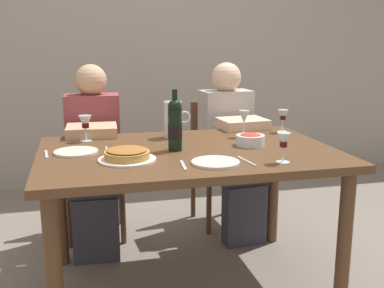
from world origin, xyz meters
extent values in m
plane|color=slate|center=(0.00, 0.00, 0.00)|extent=(8.00, 8.00, 0.00)
cube|color=#A3998E|center=(0.00, 2.01, 1.40)|extent=(8.00, 0.10, 2.80)
cube|color=brown|center=(0.00, 0.00, 0.74)|extent=(1.50, 1.00, 0.04)
cylinder|color=brown|center=(-0.67, -0.42, 0.36)|extent=(0.07, 0.07, 0.72)
cylinder|color=brown|center=(0.67, -0.42, 0.36)|extent=(0.07, 0.07, 0.72)
cylinder|color=brown|center=(-0.67, 0.42, 0.36)|extent=(0.07, 0.07, 0.72)
cylinder|color=brown|center=(0.67, 0.42, 0.36)|extent=(0.07, 0.07, 0.72)
cylinder|color=black|center=(-0.07, 0.00, 0.87)|extent=(0.07, 0.07, 0.21)
sphere|color=black|center=(-0.07, 0.00, 0.99)|extent=(0.07, 0.07, 0.07)
cylinder|color=black|center=(-0.07, 0.00, 1.03)|extent=(0.03, 0.03, 0.08)
cylinder|color=black|center=(-0.07, 0.00, 0.86)|extent=(0.07, 0.07, 0.07)
cylinder|color=silver|center=(-0.01, 0.32, 0.86)|extent=(0.10, 0.10, 0.21)
cylinder|color=silver|center=(-0.01, 0.32, 0.83)|extent=(0.09, 0.09, 0.12)
torus|color=silver|center=(0.06, 0.32, 0.87)|extent=(0.07, 0.01, 0.07)
cylinder|color=white|center=(-0.33, -0.15, 0.77)|extent=(0.27, 0.27, 0.01)
cylinder|color=#C18E47|center=(-0.33, -0.15, 0.79)|extent=(0.21, 0.21, 0.03)
ellipsoid|color=#9E6028|center=(-0.33, -0.15, 0.81)|extent=(0.19, 0.19, 0.02)
cylinder|color=silver|center=(0.34, 0.01, 0.79)|extent=(0.15, 0.15, 0.06)
ellipsoid|color=#B2382D|center=(0.34, 0.01, 0.81)|extent=(0.12, 0.12, 0.04)
cylinder|color=silver|center=(0.39, 0.24, 0.76)|extent=(0.06, 0.06, 0.00)
cylinder|color=silver|center=(0.39, 0.24, 0.80)|extent=(0.01, 0.01, 0.08)
cone|color=silver|center=(0.39, 0.24, 0.88)|extent=(0.06, 0.06, 0.07)
cylinder|color=silver|center=(0.36, -0.35, 0.76)|extent=(0.06, 0.06, 0.00)
cylinder|color=silver|center=(0.36, -0.35, 0.80)|extent=(0.01, 0.01, 0.07)
cone|color=silver|center=(0.36, -0.35, 0.87)|extent=(0.06, 0.06, 0.07)
cylinder|color=#470A14|center=(0.36, -0.35, 0.85)|extent=(0.03, 0.03, 0.02)
cylinder|color=silver|center=(-0.50, 0.33, 0.76)|extent=(0.06, 0.06, 0.00)
cylinder|color=silver|center=(-0.50, 0.33, 0.80)|extent=(0.01, 0.01, 0.07)
cone|color=silver|center=(-0.50, 0.33, 0.87)|extent=(0.07, 0.07, 0.07)
cylinder|color=#470A14|center=(-0.50, 0.33, 0.85)|extent=(0.04, 0.04, 0.03)
cylinder|color=silver|center=(0.66, 0.31, 0.76)|extent=(0.06, 0.06, 0.00)
cylinder|color=silver|center=(0.66, 0.31, 0.80)|extent=(0.01, 0.01, 0.07)
cone|color=silver|center=(0.66, 0.31, 0.87)|extent=(0.07, 0.07, 0.06)
cylinder|color=#470A14|center=(0.66, 0.31, 0.85)|extent=(0.04, 0.04, 0.02)
cylinder|color=silver|center=(0.06, -0.30, 0.77)|extent=(0.22, 0.22, 0.01)
cylinder|color=silver|center=(-0.56, 0.06, 0.77)|extent=(0.22, 0.22, 0.01)
cube|color=silver|center=(-0.09, -0.30, 0.76)|extent=(0.03, 0.16, 0.00)
cube|color=silver|center=(0.21, -0.30, 0.76)|extent=(0.03, 0.18, 0.00)
cube|color=silver|center=(-0.41, 0.06, 0.76)|extent=(0.02, 0.18, 0.00)
cube|color=silver|center=(-0.70, 0.06, 0.76)|extent=(0.03, 0.16, 0.00)
cube|color=brown|center=(-0.45, 0.80, 0.46)|extent=(0.42, 0.42, 0.02)
cube|color=brown|center=(-0.44, 0.98, 0.67)|extent=(0.36, 0.05, 0.40)
cylinder|color=brown|center=(-0.63, 0.64, 0.23)|extent=(0.04, 0.04, 0.45)
cylinder|color=brown|center=(-0.29, 0.62, 0.23)|extent=(0.04, 0.04, 0.45)
cylinder|color=brown|center=(-0.61, 0.98, 0.23)|extent=(0.04, 0.04, 0.45)
cylinder|color=brown|center=(-0.27, 0.96, 0.23)|extent=(0.04, 0.04, 0.45)
cube|color=#8E3D42|center=(-0.45, 0.76, 0.72)|extent=(0.35, 0.22, 0.50)
sphere|color=tan|center=(-0.45, 0.76, 1.06)|extent=(0.20, 0.20, 0.20)
cube|color=#33333D|center=(-0.46, 0.57, 0.47)|extent=(0.33, 0.40, 0.14)
cube|color=#33333D|center=(-0.47, 0.42, 0.20)|extent=(0.28, 0.14, 0.40)
cube|color=tan|center=(-0.47, 0.48, 0.79)|extent=(0.30, 0.26, 0.06)
cube|color=brown|center=(0.45, 0.81, 0.46)|extent=(0.43, 0.43, 0.02)
cube|color=brown|center=(0.44, 0.99, 0.67)|extent=(0.36, 0.06, 0.40)
cylinder|color=brown|center=(0.29, 0.62, 0.23)|extent=(0.04, 0.04, 0.45)
cylinder|color=brown|center=(0.63, 0.65, 0.23)|extent=(0.04, 0.04, 0.45)
cylinder|color=brown|center=(0.27, 0.96, 0.23)|extent=(0.04, 0.04, 0.45)
cylinder|color=brown|center=(0.61, 0.99, 0.23)|extent=(0.04, 0.04, 0.45)
cube|color=#B7B2A8|center=(0.45, 0.77, 0.72)|extent=(0.35, 0.23, 0.50)
sphere|color=beige|center=(0.45, 0.77, 1.06)|extent=(0.20, 0.20, 0.20)
cube|color=#33333D|center=(0.46, 0.58, 0.47)|extent=(0.33, 0.40, 0.14)
cube|color=#33333D|center=(0.48, 0.43, 0.20)|extent=(0.28, 0.14, 0.40)
cube|color=beige|center=(0.47, 0.49, 0.79)|extent=(0.31, 0.26, 0.06)
camera|label=1|loc=(-0.54, -2.26, 1.32)|focal=43.59mm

